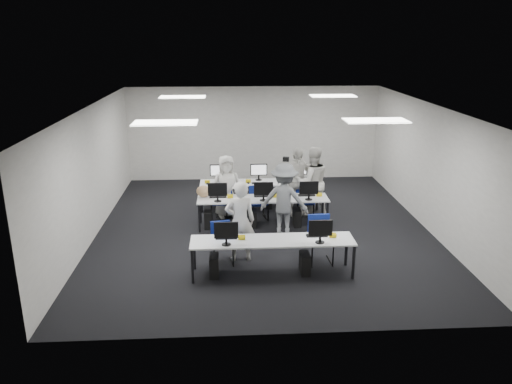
{
  "coord_description": "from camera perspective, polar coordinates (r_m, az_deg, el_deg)",
  "views": [
    {
      "loc": [
        -0.86,
        -11.35,
        4.57
      ],
      "look_at": [
        -0.19,
        -0.14,
        1.0
      ],
      "focal_mm": 35.0,
      "sensor_mm": 36.0,
      "label": 1
    }
  ],
  "objects": [
    {
      "name": "equipment_back",
      "position": [
        13.68,
        1.16,
        -0.31
      ],
      "size": [
        2.91,
        0.41,
        1.19
      ],
      "color": "white",
      "rests_on": "desk_back"
    },
    {
      "name": "chair_0",
      "position": [
        10.43,
        -3.9,
        -6.72
      ],
      "size": [
        0.5,
        0.53,
        0.87
      ],
      "rotation": [
        0.0,
        0.0,
        0.17
      ],
      "color": "navy",
      "rests_on": "ground"
    },
    {
      "name": "handbag",
      "position": [
        12.31,
        -6.01,
        0.07
      ],
      "size": [
        0.39,
        0.28,
        0.29
      ],
      "primitive_type": "ellipsoid",
      "rotation": [
        0.0,
        0.0,
        -0.17
      ],
      "color": "tan",
      "rests_on": "desk_mid"
    },
    {
      "name": "chair_6",
      "position": [
        13.18,
        0.15,
        -1.45
      ],
      "size": [
        0.42,
        0.46,
        0.83
      ],
      "rotation": [
        0.0,
        0.0,
        0.03
      ],
      "color": "navy",
      "rests_on": "ground"
    },
    {
      "name": "desk_front",
      "position": [
        9.8,
        1.9,
        -5.76
      ],
      "size": [
        3.2,
        0.7,
        0.73
      ],
      "color": "silver",
      "rests_on": "ground"
    },
    {
      "name": "student_0",
      "position": [
        10.34,
        -1.83,
        -3.37
      ],
      "size": [
        0.67,
        0.48,
        1.73
      ],
      "primitive_type": "imported",
      "rotation": [
        0.0,
        0.0,
        3.26
      ],
      "color": "beige",
      "rests_on": "ground"
    },
    {
      "name": "chair_2",
      "position": [
        12.89,
        -4.25,
        -1.86
      ],
      "size": [
        0.44,
        0.48,
        0.88
      ],
      "rotation": [
        0.0,
        0.0,
        0.03
      ],
      "color": "navy",
      "rests_on": "ground"
    },
    {
      "name": "equipment_front",
      "position": [
        9.9,
        0.78,
        -7.55
      ],
      "size": [
        2.51,
        0.41,
        1.19
      ],
      "color": "#0B3299",
      "rests_on": "desk_front"
    },
    {
      "name": "chair_4",
      "position": [
        12.94,
        5.78,
        -1.8
      ],
      "size": [
        0.55,
        0.58,
        0.9
      ],
      "rotation": [
        0.0,
        0.0,
        -0.25
      ],
      "color": "navy",
      "rests_on": "ground"
    },
    {
      "name": "photographer",
      "position": [
        11.63,
        3.23,
        -0.91
      ],
      "size": [
        1.26,
        0.92,
        1.75
      ],
      "primitive_type": "imported",
      "rotation": [
        0.0,
        0.0,
        2.88
      ],
      "color": "slate",
      "rests_on": "ground"
    },
    {
      "name": "chair_3",
      "position": [
        12.83,
        0.27,
        -1.94
      ],
      "size": [
        0.52,
        0.54,
        0.86
      ],
      "rotation": [
        0.0,
        0.0,
        0.25
      ],
      "color": "navy",
      "rests_on": "ground"
    },
    {
      "name": "student_2",
      "position": [
        12.87,
        -3.38,
        0.64
      ],
      "size": [
        0.89,
        0.67,
        1.63
      ],
      "primitive_type": "imported",
      "rotation": [
        0.0,
        0.0,
        0.21
      ],
      "color": "beige",
      "rests_on": "ground"
    },
    {
      "name": "chair_7",
      "position": [
        13.33,
        4.75,
        -1.3
      ],
      "size": [
        0.5,
        0.53,
        0.82
      ],
      "rotation": [
        0.0,
        0.0,
        -0.28
      ],
      "color": "navy",
      "rests_on": "ground"
    },
    {
      "name": "chair_5",
      "position": [
        13.15,
        -3.71,
        -1.42
      ],
      "size": [
        0.47,
        0.51,
        0.9
      ],
      "rotation": [
        0.0,
        0.0,
        0.06
      ],
      "color": "navy",
      "rests_on": "ground"
    },
    {
      "name": "student_3",
      "position": [
        12.99,
        4.66,
        1.2
      ],
      "size": [
        1.15,
        0.72,
        1.82
      ],
      "primitive_type": "imported",
      "rotation": [
        0.0,
        0.0,
        0.28
      ],
      "color": "beige",
      "rests_on": "ground"
    },
    {
      "name": "desk_mid",
      "position": [
        12.22,
        0.79,
        -0.93
      ],
      "size": [
        3.2,
        0.7,
        0.73
      ],
      "color": "silver",
      "rests_on": "ground"
    },
    {
      "name": "room",
      "position": [
        11.79,
        0.88,
        2.54
      ],
      "size": [
        9.0,
        9.02,
        3.0
      ],
      "color": "black",
      "rests_on": "ground"
    },
    {
      "name": "desk_back",
      "position": [
        13.55,
        0.36,
        0.95
      ],
      "size": [
        3.2,
        0.7,
        0.73
      ],
      "color": "silver",
      "rests_on": "ground"
    },
    {
      "name": "ceiling_panels",
      "position": [
        11.49,
        0.91,
        9.71
      ],
      "size": [
        5.2,
        4.6,
        0.02
      ],
      "color": "white",
      "rests_on": "room"
    },
    {
      "name": "chair_1",
      "position": [
        10.53,
        7.31,
        -6.36
      ],
      "size": [
        0.51,
        0.55,
        0.99
      ],
      "rotation": [
        0.0,
        0.0,
        0.05
      ],
      "color": "navy",
      "rests_on": "ground"
    },
    {
      "name": "student_1",
      "position": [
        12.95,
        6.44,
        1.17
      ],
      "size": [
        0.98,
        0.81,
        1.85
      ],
      "primitive_type": "imported",
      "rotation": [
        0.0,
        0.0,
        3.28
      ],
      "color": "beige",
      "rests_on": "ground"
    },
    {
      "name": "equipment_mid",
      "position": [
        12.29,
        -0.1,
        -2.4
      ],
      "size": [
        2.91,
        0.41,
        1.19
      ],
      "color": "white",
      "rests_on": "desk_mid"
    },
    {
      "name": "dslr_camera",
      "position": [
        11.54,
        3.45,
        3.77
      ],
      "size": [
        0.18,
        0.21,
        0.1
      ],
      "primitive_type": "cube",
      "rotation": [
        0.0,
        0.0,
        2.88
      ],
      "color": "black",
      "rests_on": "photographer"
    }
  ]
}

